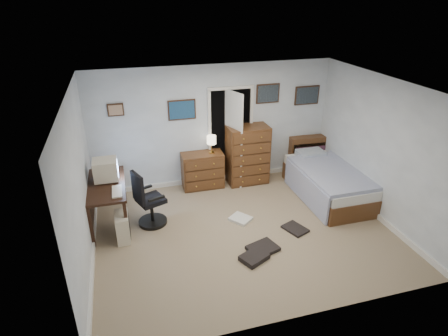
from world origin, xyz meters
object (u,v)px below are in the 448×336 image
Objects in this scene: low_dresser at (203,170)px; bed at (327,182)px; office_chair at (148,205)px; tall_dresser at (247,155)px; computer_desk at (101,194)px.

bed is (2.30, -1.07, -0.06)m from low_dresser.
tall_dresser is (2.20, 1.11, 0.22)m from office_chair.
low_dresser is (1.23, 1.13, -0.03)m from office_chair.
low_dresser is 0.41× the size of bed.
low_dresser is at bearing 177.50° from tall_dresser.
office_chair is at bearing -179.09° from bed.
computer_desk is at bearing 177.66° from bed.
tall_dresser is at bearing -0.58° from low_dresser.
computer_desk is 1.09× the size of tall_dresser.
bed is (4.28, -0.17, -0.29)m from computer_desk.
bed is at bearing -2.11° from computer_desk.
bed is at bearing -20.35° from office_chair.
low_dresser is at bearing 21.34° from office_chair.
office_chair is 0.83× the size of tall_dresser.
computer_desk is at bearing -164.53° from tall_dresser.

